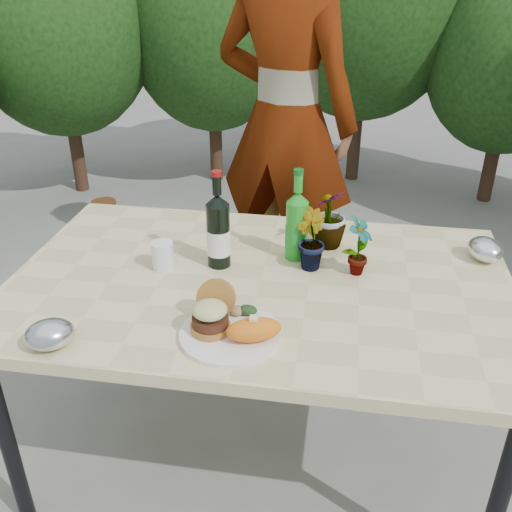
% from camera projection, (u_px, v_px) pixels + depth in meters
% --- Properties ---
extents(ground, '(80.00, 80.00, 0.00)m').
position_uv_depth(ground, '(259.00, 448.00, 2.18)').
color(ground, slate).
rests_on(ground, ground).
extents(patio_table, '(1.60, 1.00, 0.75)m').
position_uv_depth(patio_table, '(260.00, 295.00, 1.85)').
color(patio_table, beige).
rests_on(patio_table, ground).
extents(shrub_hedge, '(6.80, 5.21, 2.33)m').
position_uv_depth(shrub_hedge, '(378.00, 52.00, 3.14)').
color(shrub_hedge, '#382316').
rests_on(shrub_hedge, ground).
extents(dinner_plate, '(0.28, 0.28, 0.01)m').
position_uv_depth(dinner_plate, '(231.00, 335.00, 1.55)').
color(dinner_plate, white).
rests_on(dinner_plate, patio_table).
extents(burger_stack, '(0.11, 0.16, 0.11)m').
position_uv_depth(burger_stack, '(212.00, 313.00, 1.55)').
color(burger_stack, '#B7722D').
rests_on(burger_stack, dinner_plate).
extents(sweet_potato, '(0.17, 0.12, 0.06)m').
position_uv_depth(sweet_potato, '(254.00, 330.00, 1.51)').
color(sweet_potato, orange).
rests_on(sweet_potato, dinner_plate).
extents(grilled_veg, '(0.08, 0.05, 0.03)m').
position_uv_depth(grilled_veg, '(243.00, 310.00, 1.62)').
color(grilled_veg, olive).
rests_on(grilled_veg, dinner_plate).
extents(wine_bottle, '(0.08, 0.08, 0.33)m').
position_uv_depth(wine_bottle, '(218.00, 232.00, 1.85)').
color(wine_bottle, black).
rests_on(wine_bottle, patio_table).
extents(sparkling_water, '(0.08, 0.08, 0.32)m').
position_uv_depth(sparkling_water, '(297.00, 227.00, 1.90)').
color(sparkling_water, '#1A921E').
rests_on(sparkling_water, patio_table).
extents(plastic_cup, '(0.07, 0.07, 0.09)m').
position_uv_depth(plastic_cup, '(163.00, 256.00, 1.87)').
color(plastic_cup, white).
rests_on(plastic_cup, patio_table).
extents(seedling_left, '(0.11, 0.13, 0.20)m').
position_uv_depth(seedling_left, '(359.00, 246.00, 1.81)').
color(seedling_left, '#29591E').
rests_on(seedling_left, patio_table).
extents(seedling_mid, '(0.14, 0.14, 0.20)m').
position_uv_depth(seedling_mid, '(310.00, 240.00, 1.85)').
color(seedling_mid, '#2F6021').
rests_on(seedling_mid, patio_table).
extents(seedling_right, '(0.17, 0.17, 0.21)m').
position_uv_depth(seedling_right, '(330.00, 219.00, 1.99)').
color(seedling_right, '#23501B').
rests_on(seedling_right, patio_table).
extents(blue_bowl, '(0.13, 0.13, 0.10)m').
position_uv_depth(blue_bowl, '(329.00, 230.00, 2.04)').
color(blue_bowl, silver).
rests_on(blue_bowl, patio_table).
extents(foil_packet_left, '(0.17, 0.16, 0.08)m').
position_uv_depth(foil_packet_left, '(50.00, 334.00, 1.50)').
color(foil_packet_left, '#B6B8BD').
rests_on(foil_packet_left, patio_table).
extents(foil_packet_right, '(0.15, 0.16, 0.08)m').
position_uv_depth(foil_packet_right, '(485.00, 249.00, 1.93)').
color(foil_packet_right, silver).
rests_on(foil_packet_right, patio_table).
extents(person, '(0.82, 0.67, 1.93)m').
position_uv_depth(person, '(285.00, 122.00, 2.67)').
color(person, '#A26251').
rests_on(person, ground).
extents(terracotta_pot, '(0.17, 0.17, 0.14)m').
position_uv_depth(terracotta_pot, '(105.00, 210.00, 3.98)').
color(terracotta_pot, '#B65F2E').
rests_on(terracotta_pot, ground).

